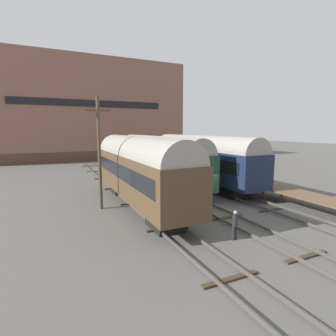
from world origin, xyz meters
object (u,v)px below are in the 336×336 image
Objects in this scene: train_car_brown at (138,167)px; utility_pole at (99,152)px; train_car_navy at (200,157)px; train_car_green at (157,157)px; bench at (252,176)px; person_worker at (235,222)px.

utility_pole reaches higher than train_car_brown.
train_car_navy reaches higher than train_car_green.
utility_pole is at bearing -138.43° from train_car_green.
utility_pole is (-14.28, 0.28, 2.76)m from bench.
person_worker is at bearing -72.21° from train_car_brown.
train_car_green is at bearing 158.00° from train_car_navy.
bench is (7.15, -6.60, -1.49)m from train_car_green.
bench is 12.26m from person_worker.
train_car_brown is at bearing 107.79° from person_worker.
train_car_green is 13.30× the size of bench.
train_car_green is at bearing 137.30° from bench.
train_car_navy is 12.40m from utility_pole.
train_car_green is at bearing 57.76° from train_car_brown.
train_car_green is 9.85m from bench.
train_car_navy is 14.75m from person_worker.
utility_pole is at bearing 178.87° from bench.
bench is (2.82, -4.85, -1.51)m from train_car_navy.
utility_pole is at bearing 121.79° from person_worker.
utility_pole reaches higher than person_worker.
train_car_green is 11.40× the size of person_worker.
train_car_navy is at bearing -22.00° from train_car_green.
train_car_navy is at bearing 120.16° from bench.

